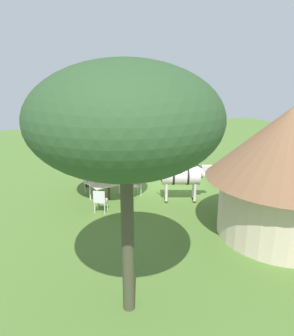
{
  "coord_description": "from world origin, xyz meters",
  "views": [
    {
      "loc": [
        5.23,
        12.67,
        5.02
      ],
      "look_at": [
        1.01,
        0.33,
        1.0
      ],
      "focal_mm": 33.06,
      "sensor_mm": 36.0,
      "label": 1
    }
  ],
  "objects": [
    {
      "name": "shade_umbrella",
      "position": [
        2.88,
        0.95,
        2.54
      ],
      "size": [
        3.25,
        3.25,
        2.95
      ],
      "color": "#543331",
      "rests_on": "ground_plane"
    },
    {
      "name": "standing_watcher",
      "position": [
        -2.65,
        -2.91,
        1.06
      ],
      "size": [
        0.43,
        0.55,
        1.75
      ],
      "rotation": [
        0.0,
        0.0,
        -1.04
      ],
      "color": "black",
      "rests_on": "ground_plane"
    },
    {
      "name": "patio_chair_near_hut",
      "position": [
        3.49,
        -0.16,
        0.52
      ],
      "size": [
        0.59,
        0.58,
        0.9
      ],
      "rotation": [
        0.0,
        0.0,
        0.5
      ],
      "color": "silver",
      "rests_on": "ground_plane"
    },
    {
      "name": "striped_lounge_chair",
      "position": [
        -1.34,
        -0.95,
        0.25
      ],
      "size": [
        0.95,
        0.95,
        0.6
      ],
      "rotation": [
        0.0,
        0.0,
        0.8
      ],
      "color": "#3B9472",
      "rests_on": "ground_plane"
    },
    {
      "name": "brick_patio_kerb",
      "position": [
        3.13,
        -3.14,
        0.04
      ],
      "size": [
        1.08,
        2.8,
        0.08
      ],
      "primitive_type": "cube",
      "rotation": [
        0.0,
        0.0,
        1.84
      ],
      "color": "#9D6044",
      "rests_on": "ground_plane"
    },
    {
      "name": "thatched_hut",
      "position": [
        -1.7,
        5.52,
        2.28
      ],
      "size": [
        4.82,
        4.82,
        4.12
      ],
      "rotation": [
        0.0,
        0.0,
        3.26
      ],
      "color": "beige",
      "rests_on": "ground_plane"
    },
    {
      "name": "zebra_nearest_camera",
      "position": [
        -3.36,
        0.65,
        0.94
      ],
      "size": [
        1.73,
        1.84,
        1.47
      ],
      "rotation": [
        0.0,
        0.0,
        5.54
      ],
      "color": "silver",
      "rests_on": "ground_plane"
    },
    {
      "name": "acacia_tree_behind_hut",
      "position": [
        3.77,
        7.16,
        4.18
      ],
      "size": [
        3.63,
        3.63,
        5.29
      ],
      "color": "#42422F",
      "rests_on": "ground_plane"
    },
    {
      "name": "patio_chair_near_lawn",
      "position": [
        1.62,
        0.8,
        0.52
      ],
      "size": [
        0.47,
        0.48,
        0.9
      ],
      "rotation": [
        0.0,
        0.0,
        -1.46
      ],
      "color": "silver",
      "rests_on": "ground_plane"
    },
    {
      "name": "guest_beside_umbrella",
      "position": [
        3.51,
        -0.85,
        0.98
      ],
      "size": [
        0.57,
        0.32,
        1.63
      ],
      "rotation": [
        0.0,
        0.0,
        6.01
      ],
      "color": "black",
      "rests_on": "ground_plane"
    },
    {
      "name": "zebra_by_umbrella",
      "position": [
        0.1,
        2.01,
        1.05
      ],
      "size": [
        2.1,
        1.16,
        1.59
      ],
      "rotation": [
        0.0,
        0.0,
        1.24
      ],
      "color": "silver",
      "rests_on": "ground_plane"
    },
    {
      "name": "patio_chair_east_end",
      "position": [
        3.45,
        2.08,
        0.52
      ],
      "size": [
        0.58,
        0.57,
        0.9
      ],
      "rotation": [
        0.0,
        0.0,
        -3.61
      ],
      "color": "white",
      "rests_on": "ground_plane"
    },
    {
      "name": "ground_plane",
      "position": [
        0.0,
        0.0,
        0.0
      ],
      "size": [
        36.0,
        36.0,
        0.0
      ],
      "primitive_type": "plane",
      "color": "#4F732F"
    },
    {
      "name": "patio_dining_table",
      "position": [
        2.88,
        0.95,
        0.66
      ],
      "size": [
        1.62,
        1.16,
        0.74
      ],
      "rotation": [
        0.0,
        0.0,
        0.24
      ],
      "color": "silver",
      "rests_on": "ground_plane"
    },
    {
      "name": "zebra_toward_hut",
      "position": [
        0.9,
        -2.33,
        1.01
      ],
      "size": [
        1.61,
        1.73,
        1.55
      ],
      "rotation": [
        0.0,
        0.0,
        5.55
      ],
      "color": "silver",
      "rests_on": "ground_plane"
    }
  ]
}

